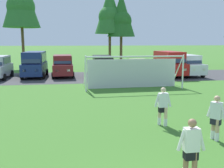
{
  "coord_description": "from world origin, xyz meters",
  "views": [
    {
      "loc": [
        -1.52,
        -3.7,
        3.54
      ],
      "look_at": [
        0.61,
        10.63,
        1.14
      ],
      "focal_mm": 41.54,
      "sensor_mm": 36.0,
      "label": 1
    }
  ],
  "objects_px": {
    "soccer_ball": "(194,144)",
    "player_defender_far": "(216,118)",
    "player_striker_near": "(163,106)",
    "player_winger_right": "(191,150)",
    "soccer_goal": "(133,71)",
    "parked_car_slot_right": "(169,63)",
    "parked_car_slot_left": "(35,64)",
    "parked_car_slot_far_right": "(187,65)",
    "parked_car_slot_center": "(103,66)",
    "parked_car_slot_center_left": "(63,66)",
    "parked_car_slot_center_right": "(138,67)"
  },
  "relations": [
    {
      "from": "parked_car_slot_center_left",
      "to": "parked_car_slot_far_right",
      "type": "distance_m",
      "value": 12.76
    },
    {
      "from": "parked_car_slot_far_right",
      "to": "soccer_ball",
      "type": "bearing_deg",
      "value": -113.66
    },
    {
      "from": "parked_car_slot_center_left",
      "to": "parked_car_slot_center_right",
      "type": "bearing_deg",
      "value": -4.86
    },
    {
      "from": "parked_car_slot_left",
      "to": "parked_car_slot_right",
      "type": "relative_size",
      "value": 0.99
    },
    {
      "from": "parked_car_slot_left",
      "to": "parked_car_slot_far_right",
      "type": "xyz_separation_m",
      "value": [
        15.43,
        -1.31,
        -0.23
      ]
    },
    {
      "from": "player_striker_near",
      "to": "soccer_goal",
      "type": "bearing_deg",
      "value": 84.97
    },
    {
      "from": "parked_car_slot_center_left",
      "to": "parked_car_slot_far_right",
      "type": "xyz_separation_m",
      "value": [
        12.7,
        -1.29,
        0.0
      ]
    },
    {
      "from": "parked_car_slot_left",
      "to": "parked_car_slot_center_right",
      "type": "relative_size",
      "value": 1.14
    },
    {
      "from": "parked_car_slot_center_right",
      "to": "parked_car_slot_far_right",
      "type": "xyz_separation_m",
      "value": [
        5.0,
        -0.63,
        0.24
      ]
    },
    {
      "from": "player_striker_near",
      "to": "player_winger_right",
      "type": "distance_m",
      "value": 4.42
    },
    {
      "from": "soccer_goal",
      "to": "player_defender_far",
      "type": "distance_m",
      "value": 10.81
    },
    {
      "from": "soccer_ball",
      "to": "player_defender_far",
      "type": "xyz_separation_m",
      "value": [
        1.06,
        0.53,
        0.71
      ]
    },
    {
      "from": "parked_car_slot_center_right",
      "to": "soccer_ball",
      "type": "bearing_deg",
      "value": -98.34
    },
    {
      "from": "parked_car_slot_right",
      "to": "player_striker_near",
      "type": "bearing_deg",
      "value": -111.6
    },
    {
      "from": "parked_car_slot_left",
      "to": "parked_car_slot_center_right",
      "type": "distance_m",
      "value": 10.46
    },
    {
      "from": "player_defender_far",
      "to": "parked_car_slot_right",
      "type": "distance_m",
      "value": 17.56
    },
    {
      "from": "player_striker_near",
      "to": "parked_car_slot_center_right",
      "type": "relative_size",
      "value": 0.39
    },
    {
      "from": "parked_car_slot_center_right",
      "to": "parked_car_slot_right",
      "type": "relative_size",
      "value": 0.87
    },
    {
      "from": "player_winger_right",
      "to": "player_defender_far",
      "type": "bearing_deg",
      "value": 49.55
    },
    {
      "from": "parked_car_slot_center",
      "to": "parked_car_slot_center_right",
      "type": "height_order",
      "value": "parked_car_slot_center"
    },
    {
      "from": "parked_car_slot_center_right",
      "to": "player_striker_near",
      "type": "bearing_deg",
      "value": -100.52
    },
    {
      "from": "parked_car_slot_center_left",
      "to": "parked_car_slot_center",
      "type": "relative_size",
      "value": 1.01
    },
    {
      "from": "player_striker_near",
      "to": "parked_car_slot_center",
      "type": "relative_size",
      "value": 0.36
    },
    {
      "from": "player_winger_right",
      "to": "parked_car_slot_center_left",
      "type": "xyz_separation_m",
      "value": [
        -3.98,
        20.72,
        0.29
      ]
    },
    {
      "from": "parked_car_slot_center_left",
      "to": "parked_car_slot_right",
      "type": "xyz_separation_m",
      "value": [
        10.74,
        -1.3,
        0.23
      ]
    },
    {
      "from": "soccer_ball",
      "to": "parked_car_slot_far_right",
      "type": "relative_size",
      "value": 0.05
    },
    {
      "from": "soccer_ball",
      "to": "player_striker_near",
      "type": "height_order",
      "value": "player_striker_near"
    },
    {
      "from": "player_defender_far",
      "to": "parked_car_slot_left",
      "type": "height_order",
      "value": "parked_car_slot_left"
    },
    {
      "from": "soccer_ball",
      "to": "parked_car_slot_left",
      "type": "height_order",
      "value": "parked_car_slot_left"
    },
    {
      "from": "parked_car_slot_center_right",
      "to": "parked_car_slot_far_right",
      "type": "height_order",
      "value": "parked_car_slot_far_right"
    },
    {
      "from": "player_winger_right",
      "to": "parked_car_slot_center",
      "type": "bearing_deg",
      "value": 90.25
    },
    {
      "from": "player_winger_right",
      "to": "parked_car_slot_center_left",
      "type": "bearing_deg",
      "value": 100.87
    },
    {
      "from": "soccer_ball",
      "to": "player_winger_right",
      "type": "height_order",
      "value": "player_winger_right"
    },
    {
      "from": "player_winger_right",
      "to": "parked_car_slot_right",
      "type": "height_order",
      "value": "parked_car_slot_right"
    },
    {
      "from": "player_striker_near",
      "to": "parked_car_slot_left",
      "type": "bearing_deg",
      "value": 114.6
    },
    {
      "from": "soccer_ball",
      "to": "player_defender_far",
      "type": "distance_m",
      "value": 1.38
    },
    {
      "from": "parked_car_slot_center_left",
      "to": "parked_car_slot_center",
      "type": "bearing_deg",
      "value": -20.77
    },
    {
      "from": "soccer_goal",
      "to": "parked_car_slot_left",
      "type": "xyz_separation_m",
      "value": [
        -8.29,
        7.47,
        0.05
      ]
    },
    {
      "from": "parked_car_slot_center",
      "to": "parked_car_slot_far_right",
      "type": "relative_size",
      "value": 0.98
    },
    {
      "from": "parked_car_slot_center",
      "to": "parked_car_slot_center_right",
      "type": "xyz_separation_m",
      "value": [
        3.8,
        0.82,
        -0.24
      ]
    },
    {
      "from": "soccer_ball",
      "to": "player_winger_right",
      "type": "bearing_deg",
      "value": -118.4
    },
    {
      "from": "soccer_ball",
      "to": "parked_car_slot_right",
      "type": "bearing_deg",
      "value": 71.91
    },
    {
      "from": "parked_car_slot_center",
      "to": "parked_car_slot_center_left",
      "type": "bearing_deg",
      "value": 159.23
    },
    {
      "from": "parked_car_slot_left",
      "to": "soccer_ball",
      "type": "bearing_deg",
      "value": -67.53
    },
    {
      "from": "parked_car_slot_center_right",
      "to": "parked_car_slot_far_right",
      "type": "distance_m",
      "value": 5.05
    },
    {
      "from": "parked_car_slot_center",
      "to": "parked_car_slot_right",
      "type": "distance_m",
      "value": 6.85
    },
    {
      "from": "player_striker_near",
      "to": "player_winger_right",
      "type": "bearing_deg",
      "value": -100.36
    },
    {
      "from": "parked_car_slot_right",
      "to": "parked_car_slot_far_right",
      "type": "bearing_deg",
      "value": 0.39
    },
    {
      "from": "soccer_goal",
      "to": "parked_car_slot_center_right",
      "type": "relative_size",
      "value": 1.76
    },
    {
      "from": "soccer_ball",
      "to": "player_defender_far",
      "type": "height_order",
      "value": "player_defender_far"
    }
  ]
}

